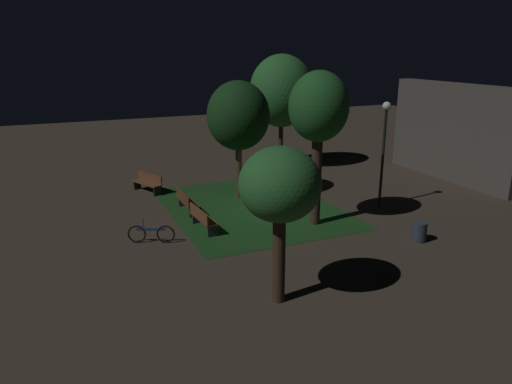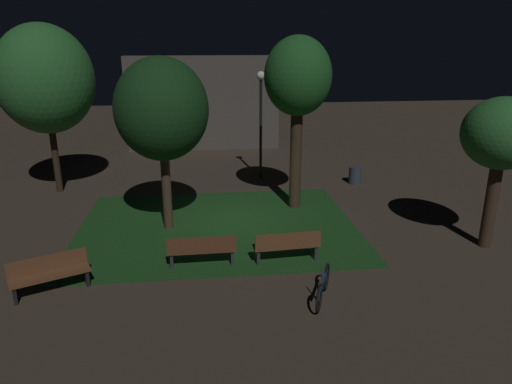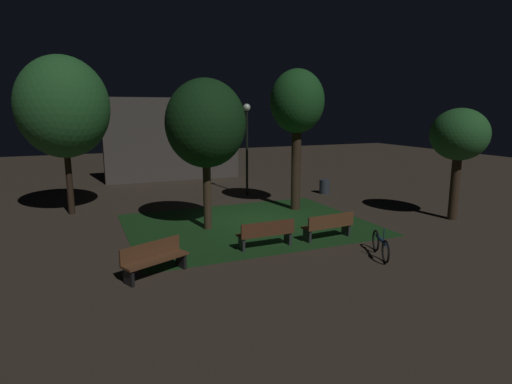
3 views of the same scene
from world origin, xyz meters
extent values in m
plane|color=#3D3328|center=(0.00, 0.00, 0.00)|extent=(60.00, 60.00, 0.00)
cube|color=#194219|center=(-0.62, -0.40, 0.01)|extent=(8.83, 6.92, 0.01)
cube|color=brown|center=(-1.14, -3.06, 0.45)|extent=(1.81, 0.51, 0.06)
cube|color=brown|center=(-1.14, -3.27, 0.68)|extent=(1.80, 0.09, 0.40)
cube|color=#2D2D33|center=(-1.94, -3.07, 0.21)|extent=(0.09, 0.39, 0.42)
cube|color=#2D2D33|center=(-0.34, -3.05, 0.21)|extent=(0.09, 0.39, 0.42)
cube|color=brown|center=(1.14, -3.06, 0.45)|extent=(1.83, 0.61, 0.06)
cube|color=brown|center=(1.15, -3.27, 0.68)|extent=(1.80, 0.19, 0.40)
cube|color=#2D2D33|center=(0.34, -3.12, 0.21)|extent=(0.11, 0.39, 0.42)
cube|color=#2D2D33|center=(1.94, -3.00, 0.21)|extent=(0.11, 0.39, 0.42)
cube|color=brown|center=(-4.72, -4.10, 0.45)|extent=(1.84, 1.18, 0.06)
cube|color=brown|center=(-4.80, -3.91, 0.68)|extent=(1.66, 0.80, 0.40)
cube|color=black|center=(-3.99, -3.77, 0.21)|extent=(0.23, 0.38, 0.42)
cube|color=black|center=(-5.45, -4.43, 0.21)|extent=(0.23, 0.38, 0.42)
cylinder|color=#38281C|center=(7.09, -2.82, 1.37)|extent=(0.35, 0.35, 2.74)
ellipsoid|color=#28662D|center=(7.09, -2.82, 3.34)|extent=(2.16, 2.16, 1.98)
cylinder|color=#38281C|center=(2.21, 1.15, 1.99)|extent=(0.41, 0.41, 3.99)
ellipsoid|color=#1E5623|center=(2.21, 1.15, 4.61)|extent=(2.26, 2.26, 2.64)
cylinder|color=#423021|center=(-2.19, -0.33, 1.51)|extent=(0.29, 0.29, 3.02)
ellipsoid|color=#143816|center=(-2.19, -0.33, 3.79)|extent=(2.80, 2.80, 3.09)
cylinder|color=#2D2116|center=(-6.74, 4.05, 1.69)|extent=(0.25, 0.25, 3.38)
ellipsoid|color=#28662D|center=(-6.74, 4.05, 4.36)|extent=(3.57, 3.57, 4.02)
cylinder|color=black|center=(1.45, 4.87, 2.11)|extent=(0.12, 0.12, 4.22)
sphere|color=white|center=(1.45, 4.87, 4.37)|extent=(0.36, 0.36, 0.36)
cylinder|color=#2D3842|center=(5.28, 3.69, 0.36)|extent=(0.52, 0.52, 0.72)
torus|color=black|center=(1.83, -4.72, 0.33)|extent=(0.32, 0.63, 0.66)
torus|color=black|center=(1.41, -5.66, 0.33)|extent=(0.32, 0.63, 0.66)
cube|color=navy|center=(1.62, -5.19, 0.51)|extent=(0.45, 0.96, 0.08)
cylinder|color=navy|center=(1.52, -5.42, 0.73)|extent=(0.03, 0.03, 0.40)
cube|color=#4C4742|center=(-0.88, 11.09, 2.48)|extent=(8.14, 0.80, 4.96)
camera|label=1|loc=(17.70, -8.08, 6.72)|focal=33.69mm
camera|label=2|loc=(-1.03, -14.49, 5.76)|focal=32.79mm
camera|label=3|loc=(-6.43, -14.68, 4.26)|focal=29.71mm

